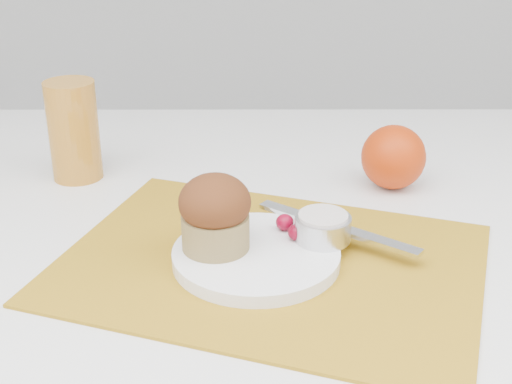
{
  "coord_description": "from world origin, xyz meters",
  "views": [
    {
      "loc": [
        -0.0,
        -0.75,
        1.14
      ],
      "look_at": [
        -0.0,
        -0.01,
        0.8
      ],
      "focal_mm": 50.0,
      "sensor_mm": 36.0,
      "label": 1
    }
  ],
  "objects_px": {
    "plate": "(256,256)",
    "juice_glass": "(74,131)",
    "muffin": "(215,213)",
    "orange": "(393,157)"
  },
  "relations": [
    {
      "from": "plate",
      "to": "muffin",
      "type": "distance_m",
      "value": 0.07
    },
    {
      "from": "plate",
      "to": "orange",
      "type": "bearing_deg",
      "value": 48.56
    },
    {
      "from": "plate",
      "to": "orange",
      "type": "height_order",
      "value": "orange"
    },
    {
      "from": "juice_glass",
      "to": "orange",
      "type": "bearing_deg",
      "value": -4.48
    },
    {
      "from": "plate",
      "to": "orange",
      "type": "distance_m",
      "value": 0.28
    },
    {
      "from": "plate",
      "to": "juice_glass",
      "type": "distance_m",
      "value": 0.35
    },
    {
      "from": "juice_glass",
      "to": "muffin",
      "type": "xyz_separation_m",
      "value": [
        0.2,
        -0.23,
        -0.01
      ]
    },
    {
      "from": "orange",
      "to": "muffin",
      "type": "distance_m",
      "value": 0.3
    },
    {
      "from": "plate",
      "to": "muffin",
      "type": "relative_size",
      "value": 2.15
    },
    {
      "from": "juice_glass",
      "to": "muffin",
      "type": "relative_size",
      "value": 1.62
    }
  ]
}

